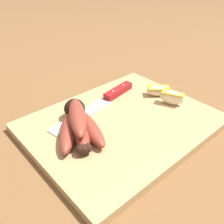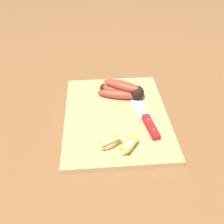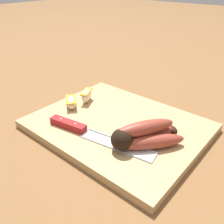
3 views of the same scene
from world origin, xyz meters
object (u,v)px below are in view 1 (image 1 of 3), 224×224
apple_wedge_near (158,90)px  banana_bunch (78,123)px  apple_wedge_middle (172,97)px  chefs_knife (107,99)px

apple_wedge_near → banana_bunch: bearing=-2.4°
apple_wedge_near → apple_wedge_middle: apple_wedge_middle is taller
chefs_knife → apple_wedge_near: apple_wedge_near is taller
chefs_knife → apple_wedge_near: bearing=151.1°
banana_bunch → chefs_knife: (-0.13, -0.06, -0.02)m
banana_bunch → apple_wedge_near: size_ratio=2.48×
chefs_knife → apple_wedge_near: (-0.12, 0.07, 0.01)m
apple_wedge_middle → apple_wedge_near: bearing=-100.9°
chefs_knife → apple_wedge_near: 0.14m
chefs_knife → apple_wedge_near: size_ratio=4.22×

